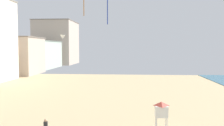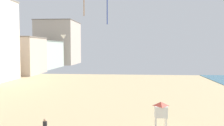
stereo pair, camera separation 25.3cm
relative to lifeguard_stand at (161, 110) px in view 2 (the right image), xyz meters
The scene contains 5 objects.
boardwalk_hotel_far 56.89m from the lifeguard_stand, 129.65° to the left, with size 15.37×12.39×10.38m.
boardwalk_hotel_distant 71.90m from the lifeguard_stand, 120.30° to the left, with size 12.40×21.41×9.83m.
boardwalk_hotel_furthest 93.16m from the lifeguard_stand, 112.98° to the left, with size 16.50×19.67×19.22m.
lifeguard_stand is the anchor object (origin of this frame).
kite_white_delta 20.69m from the lifeguard_stand, 132.34° to the left, with size 0.78×0.78×1.77m.
Camera 2 is at (7.67, -6.22, 7.40)m, focal length 38.82 mm.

